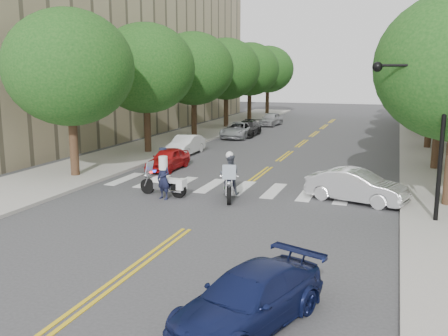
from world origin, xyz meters
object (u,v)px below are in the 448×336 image
at_px(officer_standing, 164,179).
at_px(convertible, 356,186).
at_px(sedan_blue, 249,299).
at_px(motorcycle_police, 230,178).
at_px(motorcycle_parked, 167,185).

height_order(officer_standing, convertible, officer_standing).
distance_m(officer_standing, sedan_blue, 11.26).
distance_m(motorcycle_police, motorcycle_parked, 2.80).
relative_size(officer_standing, sedan_blue, 0.42).
xyz_separation_m(motorcycle_parked, sedan_blue, (6.58, -9.70, 0.09)).
xyz_separation_m(motorcycle_police, officer_standing, (-2.63, -1.02, -0.02)).
relative_size(motorcycle_parked, officer_standing, 1.29).
relative_size(convertible, sedan_blue, 0.98).
bearing_deg(convertible, officer_standing, 122.26).
relative_size(motorcycle_parked, convertible, 0.56).
distance_m(motorcycle_police, sedan_blue, 10.93).
bearing_deg(sedan_blue, motorcycle_police, 131.66).
distance_m(motorcycle_parked, convertible, 8.09).
height_order(motorcycle_police, sedan_blue, motorcycle_police).
bearing_deg(convertible, motorcycle_parked, 118.71).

